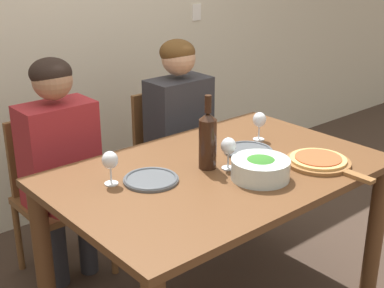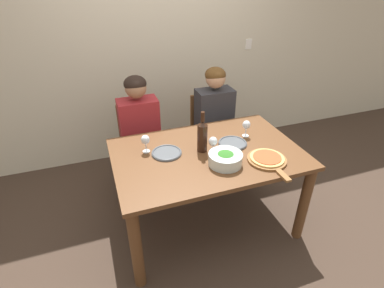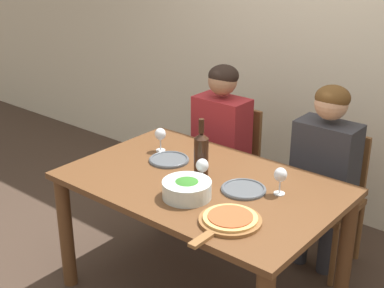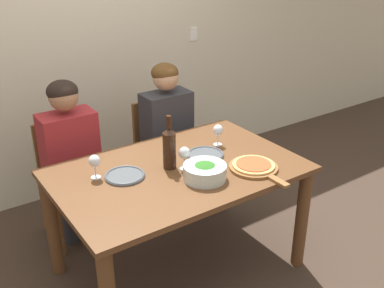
{
  "view_description": "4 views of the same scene",
  "coord_description": "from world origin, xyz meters",
  "px_view_note": "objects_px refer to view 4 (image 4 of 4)",
  "views": [
    {
      "loc": [
        -1.56,
        -1.63,
        1.74
      ],
      "look_at": [
        -0.04,
        0.14,
        0.86
      ],
      "focal_mm": 50.0,
      "sensor_mm": 36.0,
      "label": 1
    },
    {
      "loc": [
        -0.81,
        -1.9,
        2.06
      ],
      "look_at": [
        -0.13,
        0.01,
        0.86
      ],
      "focal_mm": 28.0,
      "sensor_mm": 36.0,
      "label": 2
    },
    {
      "loc": [
        1.66,
        -2.1,
        2.07
      ],
      "look_at": [
        -0.08,
        0.02,
        0.96
      ],
      "focal_mm": 50.0,
      "sensor_mm": 36.0,
      "label": 3
    },
    {
      "loc": [
        -1.33,
        -2.09,
        2.06
      ],
      "look_at": [
        0.1,
        -0.0,
        0.91
      ],
      "focal_mm": 42.0,
      "sensor_mm": 36.0,
      "label": 4
    }
  ],
  "objects_px": {
    "dinner_plate_right": "(205,154)",
    "person_woman": "(71,148)",
    "wine_glass_right": "(218,131)",
    "wine_glass_centre": "(184,154)",
    "wine_bottle": "(169,147)",
    "chair_right": "(162,149)",
    "dinner_plate_left": "(125,176)",
    "broccoli_bowl": "(205,172)",
    "person_man": "(168,124)",
    "pizza_on_board": "(254,167)",
    "chair_left": "(69,174)",
    "wine_glass_left": "(95,162)"
  },
  "relations": [
    {
      "from": "chair_left",
      "to": "dinner_plate_left",
      "type": "bearing_deg",
      "value": -82.56
    },
    {
      "from": "person_man",
      "to": "chair_right",
      "type": "bearing_deg",
      "value": 90.0
    },
    {
      "from": "chair_right",
      "to": "dinner_plate_left",
      "type": "relative_size",
      "value": 3.57
    },
    {
      "from": "dinner_plate_left",
      "to": "dinner_plate_right",
      "type": "distance_m",
      "value": 0.57
    },
    {
      "from": "wine_bottle",
      "to": "wine_glass_centre",
      "type": "height_order",
      "value": "wine_bottle"
    },
    {
      "from": "chair_left",
      "to": "wine_glass_right",
      "type": "relative_size",
      "value": 5.74
    },
    {
      "from": "wine_glass_right",
      "to": "wine_glass_centre",
      "type": "distance_m",
      "value": 0.42
    },
    {
      "from": "chair_left",
      "to": "wine_glass_right",
      "type": "bearing_deg",
      "value": -40.21
    },
    {
      "from": "broccoli_bowl",
      "to": "wine_glass_right",
      "type": "height_order",
      "value": "wine_glass_right"
    },
    {
      "from": "wine_bottle",
      "to": "dinner_plate_right",
      "type": "xyz_separation_m",
      "value": [
        0.28,
        0.01,
        -0.13
      ]
    },
    {
      "from": "wine_bottle",
      "to": "wine_glass_right",
      "type": "relative_size",
      "value": 2.29
    },
    {
      "from": "dinner_plate_right",
      "to": "person_woman",
      "type": "bearing_deg",
      "value": 134.17
    },
    {
      "from": "chair_right",
      "to": "person_woman",
      "type": "bearing_deg",
      "value": -172.39
    },
    {
      "from": "chair_left",
      "to": "person_man",
      "type": "relative_size",
      "value": 0.71
    },
    {
      "from": "wine_glass_right",
      "to": "person_man",
      "type": "bearing_deg",
      "value": 93.47
    },
    {
      "from": "person_woman",
      "to": "pizza_on_board",
      "type": "xyz_separation_m",
      "value": [
        0.81,
        -1.01,
        0.05
      ]
    },
    {
      "from": "wine_bottle",
      "to": "person_woman",
      "type": "bearing_deg",
      "value": 118.89
    },
    {
      "from": "chair_right",
      "to": "person_man",
      "type": "xyz_separation_m",
      "value": [
        -0.0,
        -0.11,
        0.26
      ]
    },
    {
      "from": "dinner_plate_left",
      "to": "broccoli_bowl",
      "type": "bearing_deg",
      "value": -37.0
    },
    {
      "from": "chair_left",
      "to": "pizza_on_board",
      "type": "distance_m",
      "value": 1.41
    },
    {
      "from": "dinner_plate_left",
      "to": "dinner_plate_right",
      "type": "relative_size",
      "value": 1.0
    },
    {
      "from": "chair_right",
      "to": "dinner_plate_right",
      "type": "relative_size",
      "value": 3.57
    },
    {
      "from": "person_woman",
      "to": "broccoli_bowl",
      "type": "height_order",
      "value": "person_woman"
    },
    {
      "from": "chair_right",
      "to": "wine_glass_right",
      "type": "xyz_separation_m",
      "value": [
        0.04,
        -0.71,
        0.4
      ]
    },
    {
      "from": "wine_glass_right",
      "to": "wine_glass_centre",
      "type": "bearing_deg",
      "value": -156.54
    },
    {
      "from": "person_woman",
      "to": "person_man",
      "type": "bearing_deg",
      "value": 0.0
    },
    {
      "from": "wine_glass_left",
      "to": "person_woman",
      "type": "bearing_deg",
      "value": 85.0
    },
    {
      "from": "person_woman",
      "to": "person_man",
      "type": "xyz_separation_m",
      "value": [
        0.8,
        0.0,
        0.0
      ]
    },
    {
      "from": "wine_bottle",
      "to": "broccoli_bowl",
      "type": "xyz_separation_m",
      "value": [
        0.1,
        -0.24,
        -0.09
      ]
    },
    {
      "from": "person_man",
      "to": "dinner_plate_right",
      "type": "bearing_deg",
      "value": -100.88
    },
    {
      "from": "chair_left",
      "to": "wine_glass_centre",
      "type": "distance_m",
      "value": 1.06
    },
    {
      "from": "wine_glass_left",
      "to": "wine_glass_right",
      "type": "xyz_separation_m",
      "value": [
        0.89,
        -0.04,
        0.0
      ]
    },
    {
      "from": "person_man",
      "to": "wine_glass_right",
      "type": "relative_size",
      "value": 8.05
    },
    {
      "from": "dinner_plate_right",
      "to": "wine_glass_centre",
      "type": "relative_size",
      "value": 1.61
    },
    {
      "from": "chair_right",
      "to": "wine_glass_left",
      "type": "height_order",
      "value": "wine_glass_left"
    },
    {
      "from": "broccoli_bowl",
      "to": "pizza_on_board",
      "type": "height_order",
      "value": "broccoli_bowl"
    },
    {
      "from": "person_man",
      "to": "pizza_on_board",
      "type": "bearing_deg",
      "value": -89.6
    },
    {
      "from": "broccoli_bowl",
      "to": "wine_glass_right",
      "type": "relative_size",
      "value": 1.72
    },
    {
      "from": "wine_glass_left",
      "to": "pizza_on_board",
      "type": "bearing_deg",
      "value": -27.67
    },
    {
      "from": "wine_bottle",
      "to": "pizza_on_board",
      "type": "bearing_deg",
      "value": -36.63
    },
    {
      "from": "broccoli_bowl",
      "to": "pizza_on_board",
      "type": "relative_size",
      "value": 0.58
    },
    {
      "from": "chair_right",
      "to": "wine_bottle",
      "type": "relative_size",
      "value": 2.51
    },
    {
      "from": "broccoli_bowl",
      "to": "dinner_plate_right",
      "type": "xyz_separation_m",
      "value": [
        0.19,
        0.25,
        -0.04
      ]
    },
    {
      "from": "person_man",
      "to": "dinner_plate_left",
      "type": "bearing_deg",
      "value": -137.22
    },
    {
      "from": "wine_bottle",
      "to": "dinner_plate_left",
      "type": "xyz_separation_m",
      "value": [
        -0.29,
        0.05,
        -0.13
      ]
    },
    {
      "from": "person_man",
      "to": "broccoli_bowl",
      "type": "distance_m",
      "value": 0.99
    },
    {
      "from": "person_woman",
      "to": "wine_bottle",
      "type": "distance_m",
      "value": 0.82
    },
    {
      "from": "wine_bottle",
      "to": "dinner_plate_left",
      "type": "bearing_deg",
      "value": 170.28
    },
    {
      "from": "wine_glass_centre",
      "to": "chair_right",
      "type": "bearing_deg",
      "value": 68.13
    },
    {
      "from": "broccoli_bowl",
      "to": "dinner_plate_left",
      "type": "bearing_deg",
      "value": 143.0
    }
  ]
}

